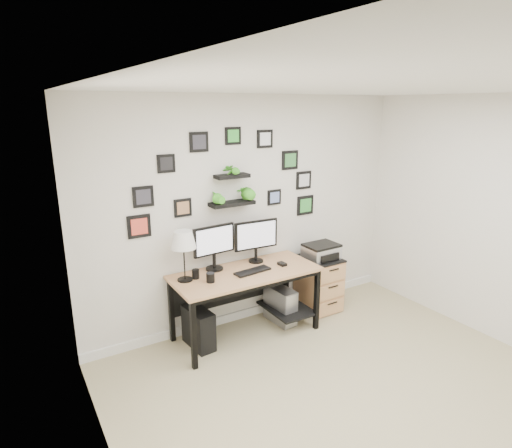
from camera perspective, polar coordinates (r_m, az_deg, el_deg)
room at (r=5.33m, az=-0.47°, el=-11.54°), size 4.00×4.00×4.00m
desk at (r=4.72m, az=-1.21°, el=-7.55°), size 1.60×0.70×0.75m
monitor_left at (r=4.60m, az=-5.61°, el=-2.71°), size 0.49×0.21×0.50m
monitor_right at (r=4.81m, az=0.02°, el=-1.82°), size 0.53×0.18×0.49m
keyboard at (r=4.61m, az=-0.46°, el=-6.31°), size 0.43×0.18×0.02m
mouse at (r=4.81m, az=3.50°, el=-5.34°), size 0.07×0.11×0.03m
table_lamp at (r=4.32m, az=-9.67°, el=-2.24°), size 0.26×0.26×0.53m
mug at (r=4.37m, az=-6.09°, el=-7.11°), size 0.09×0.09×0.10m
pen_cup at (r=4.48m, az=-8.05°, el=-6.62°), size 0.08×0.08×0.10m
pc_tower_black at (r=4.68m, az=-7.68°, el=-13.56°), size 0.23×0.44×0.42m
pc_tower_grey at (r=5.12m, az=3.28°, el=-10.72°), size 0.22×0.44×0.42m
file_cabinet at (r=5.44m, az=8.39°, el=-7.79°), size 0.43×0.53×0.67m
printer at (r=5.27m, az=8.72°, el=-3.63°), size 0.41×0.33×0.18m
wall_decor at (r=4.64m, az=-3.04°, el=5.33°), size 2.30×0.18×1.09m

